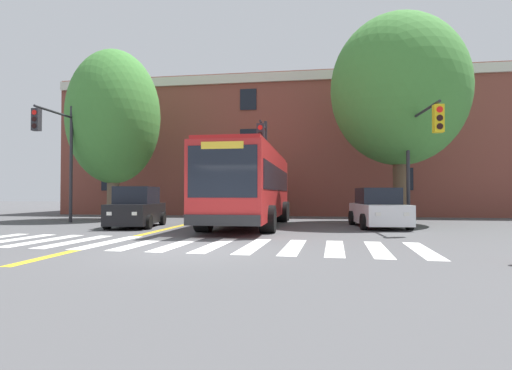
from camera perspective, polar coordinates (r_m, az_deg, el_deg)
ground_plane at (r=10.62m, az=-9.31°, el=-9.16°), size 120.00×120.00×0.00m
crosswalk at (r=11.91m, az=-11.00°, el=-8.28°), size 13.97×3.99×0.01m
lane_line_yellow_inner at (r=25.94m, az=-5.38°, el=-4.49°), size 0.12×36.00×0.01m
lane_line_yellow_outer at (r=25.90m, az=-5.03°, el=-4.49°), size 0.12×36.00×0.01m
city_bus at (r=18.50m, az=-0.78°, el=-0.01°), size 3.07×11.21×3.44m
car_black_near_lane at (r=18.35m, az=-16.66°, el=-3.23°), size 2.30×3.90×1.78m
car_white_far_lane at (r=18.28m, az=17.06°, el=-3.34°), size 2.33×4.43×1.72m
traffic_light_near_corner at (r=17.76m, az=22.34°, el=5.50°), size 0.47×4.07×5.26m
traffic_light_far_corner at (r=21.74m, az=-26.44°, el=5.29°), size 0.34×2.90×5.97m
traffic_light_overhead at (r=19.60m, az=1.09°, el=4.56°), size 0.35×2.65×5.21m
street_tree_curbside_large at (r=21.50m, az=19.79°, el=12.60°), size 9.49×9.47×10.34m
street_tree_curbside_small at (r=24.23m, az=-19.66°, el=9.10°), size 6.87×6.76×9.60m
building_facade at (r=30.68m, az=9.49°, el=4.96°), size 37.07×9.12×9.56m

